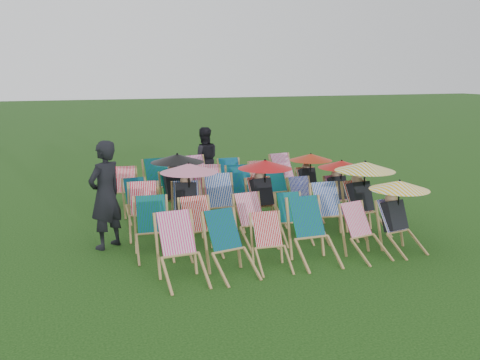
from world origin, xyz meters
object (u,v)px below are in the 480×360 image
object	(u,v)px
deckchair_29	(288,175)
person_left	(105,195)
deckchair_0	(182,250)
person_rear	(204,159)
deckchair_5	(400,215)

from	to	relation	value
deckchair_29	person_left	bearing A→B (deg)	-157.71
deckchair_0	person_rear	world-z (taller)	person_rear
deckchair_0	deckchair_29	size ratio (longest dim) A/B	0.99
deckchair_0	person_left	distance (m)	2.17
deckchair_5	person_rear	world-z (taller)	person_rear
deckchair_5	person_rear	size ratio (longest dim) A/B	0.73
deckchair_0	person_rear	size ratio (longest dim) A/B	0.59
deckchair_0	deckchair_5	world-z (taller)	deckchair_5
deckchair_5	person_left	world-z (taller)	person_left
person_left	deckchair_0	bearing A→B (deg)	75.97
deckchair_5	deckchair_0	bearing A→B (deg)	170.89
deckchair_29	person_left	world-z (taller)	person_left
deckchair_5	person_left	bearing A→B (deg)	147.81
deckchair_29	deckchair_5	bearing A→B (deg)	-98.03
deckchair_29	person_rear	xyz separation A→B (m)	(-1.88, 0.97, 0.34)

